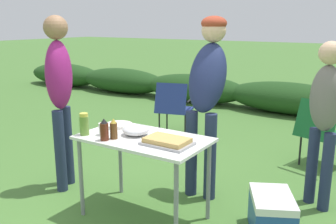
{
  "coord_description": "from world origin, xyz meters",
  "views": [
    {
      "loc": [
        1.8,
        -2.44,
        1.69
      ],
      "look_at": [
        0.02,
        0.36,
        0.89
      ],
      "focal_mm": 40.0,
      "sensor_mm": 36.0,
      "label": 1
    }
  ],
  "objects": [
    {
      "name": "cooler_box",
      "position": [
        1.03,
        0.33,
        0.17
      ],
      "size": [
        0.5,
        0.57,
        0.34
      ],
      "rotation": [
        0.0,
        0.0,
        5.17
      ],
      "color": "#234C93",
      "rests_on": "ground"
    },
    {
      "name": "beer_bottle",
      "position": [
        -0.19,
        -0.16,
        0.82
      ],
      "size": [
        0.06,
        0.06,
        0.17
      ],
      "color": "brown",
      "rests_on": "folding_table"
    },
    {
      "name": "food_tray",
      "position": [
        0.28,
        -0.06,
        0.77
      ],
      "size": [
        0.39,
        0.26,
        0.06
      ],
      "color": "#9E9EA3",
      "rests_on": "folding_table"
    },
    {
      "name": "standing_person_in_dark_puffer",
      "position": [
        1.24,
        1.04,
        0.93
      ],
      "size": [
        0.39,
        0.36,
        1.54
      ],
      "rotation": [
        0.0,
        0.0,
        -0.58
      ],
      "color": "#232D4C",
      "rests_on": "ground"
    },
    {
      "name": "camp_chair_green_behind_table",
      "position": [
        -1.05,
        2.2,
        0.47
      ],
      "size": [
        0.61,
        0.69,
        0.83
      ],
      "rotation": [
        0.0,
        0.0,
        0.28
      ],
      "color": "navy",
      "rests_on": "ground"
    },
    {
      "name": "plate_stack",
      "position": [
        -0.39,
        0.15,
        0.75
      ],
      "size": [
        0.25,
        0.25,
        0.03
      ],
      "primitive_type": "cylinder",
      "color": "white",
      "rests_on": "folding_table"
    },
    {
      "name": "bbq_sauce_bottle",
      "position": [
        -0.22,
        -0.24,
        0.83
      ],
      "size": [
        0.07,
        0.07,
        0.19
      ],
      "color": "#562314",
      "rests_on": "folding_table"
    },
    {
      "name": "camp_chair_near_hedge",
      "position": [
        1.07,
        2.05,
        0.47
      ],
      "size": [
        0.61,
        0.7,
        0.83
      ],
      "rotation": [
        0.0,
        0.0,
        -0.29
      ],
      "color": "#19602D",
      "rests_on": "ground"
    },
    {
      "name": "paper_cup_stack",
      "position": [
        -0.33,
        -0.13,
        0.79
      ],
      "size": [
        0.08,
        0.08,
        0.1
      ],
      "primitive_type": "cylinder",
      "color": "white",
      "rests_on": "folding_table"
    },
    {
      "name": "standing_person_in_olive_jacket",
      "position": [
        0.21,
        0.76,
        1.11
      ],
      "size": [
        0.4,
        0.53,
        1.75
      ],
      "rotation": [
        0.0,
        0.0,
        0.08
      ],
      "color": "#232D4C",
      "rests_on": "ground"
    },
    {
      "name": "mixing_bowl",
      "position": [
        -0.1,
        0.02,
        0.78
      ],
      "size": [
        0.24,
        0.24,
        0.09
      ],
      "primitive_type": "ellipsoid",
      "color": "silver",
      "rests_on": "folding_table"
    },
    {
      "name": "ground_plane",
      "position": [
        0.0,
        0.0,
        0.0
      ],
      "size": [
        60.0,
        60.0,
        0.0
      ],
      "primitive_type": "plane",
      "color": "#477533"
    },
    {
      "name": "relish_jar",
      "position": [
        -0.47,
        -0.21,
        0.83
      ],
      "size": [
        0.08,
        0.08,
        0.19
      ],
      "color": "olive",
      "rests_on": "folding_table"
    },
    {
      "name": "shrub_hedge",
      "position": [
        0.0,
        4.6,
        0.29
      ],
      "size": [
        14.4,
        0.9,
        0.59
      ],
      "color": "#1E4219",
      "rests_on": "ground"
    },
    {
      "name": "standing_person_with_beanie",
      "position": [
        -1.07,
        0.07,
        1.08
      ],
      "size": [
        0.36,
        0.41,
        1.76
      ],
      "rotation": [
        0.0,
        0.0,
        1.99
      ],
      "color": "#232D4C",
      "rests_on": "ground"
    },
    {
      "name": "folding_table",
      "position": [
        0.0,
        0.0,
        0.66
      ],
      "size": [
        1.1,
        0.64,
        0.74
      ],
      "color": "silver",
      "rests_on": "ground"
    }
  ]
}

